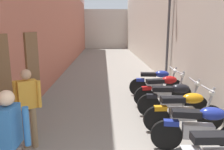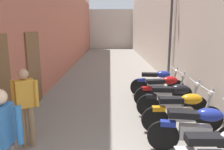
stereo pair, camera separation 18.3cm
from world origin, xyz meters
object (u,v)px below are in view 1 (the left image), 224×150
Objects in this scene: motorcycle_fourth at (185,110)px; motorcycle_seventh at (157,82)px; pedestrian_by_doorway at (10,139)px; motorcycle_third at (201,127)px; motorcycle_sixth at (164,89)px; street_lamp at (167,10)px; pedestrian_mid_alley at (28,103)px; motorcycle_fifth at (173,99)px.

motorcycle_seventh is at bearing 90.00° from motorcycle_fourth.
pedestrian_by_doorway is (-3.03, -2.01, 0.42)m from motorcycle_fourth.
motorcycle_third is at bearing -90.01° from motorcycle_fourth.
motorcycle_sixth is at bearing 90.00° from motorcycle_third.
street_lamp reaches higher than motorcycle_fourth.
motorcycle_fourth is 5.07m from street_lamp.
motorcycle_third is at bearing -90.00° from motorcycle_sixth.
motorcycle_sixth is at bearing -105.39° from street_lamp.
pedestrian_mid_alley is 0.30× the size of street_lamp.
pedestrian_mid_alley reaches higher than motorcycle_seventh.
motorcycle_fourth and motorcycle_fifth have the same top height.
pedestrian_mid_alley reaches higher than motorcycle_fourth.
motorcycle_fourth is (0.00, 0.88, 0.00)m from motorcycle_third.
motorcycle_seventh is 1.18× the size of pedestrian_mid_alley.
motorcycle_fifth is at bearing 90.00° from motorcycle_fourth.
pedestrian_mid_alley reaches higher than motorcycle_sixth.
motorcycle_sixth is 4.06m from pedestrian_mid_alley.
street_lamp reaches higher than motorcycle_fifth.
motorcycle_fifth is 4.36m from street_lamp.
pedestrian_by_doorway is (-3.03, -1.13, 0.42)m from motorcycle_third.
pedestrian_mid_alley is (-0.24, 1.43, 0.00)m from pedestrian_by_doorway.
street_lamp reaches higher than motorcycle_third.
motorcycle_third is 1.17× the size of pedestrian_mid_alley.
motorcycle_fourth is 0.36× the size of street_lamp.
motorcycle_sixth is 3.65m from street_lamp.
pedestrian_mid_alley is at bearing -128.88° from street_lamp.
motorcycle_fifth is (0.00, 1.74, 0.00)m from motorcycle_third.
motorcycle_third is at bearing -90.00° from motorcycle_seventh.
motorcycle_sixth is at bearing 90.01° from motorcycle_fifth.
motorcycle_seventh is at bearing 90.00° from motorcycle_fifth.
motorcycle_fourth is 2.71m from motorcycle_seventh.
motorcycle_fifth is at bearing -101.43° from street_lamp.
motorcycle_seventh is at bearing 90.00° from motorcycle_third.
pedestrian_by_doorway reaches higher than motorcycle_fifth.
motorcycle_fourth is at bearing -90.00° from motorcycle_seventh.
motorcycle_third is 3.60m from motorcycle_seventh.
pedestrian_mid_alley reaches higher than motorcycle_third.
motorcycle_seventh is 3.07m from street_lamp.
motorcycle_seventh is (-0.00, 2.71, 0.00)m from motorcycle_fourth.
motorcycle_third is 0.88m from motorcycle_fourth.
street_lamp is at bearing 78.57° from motorcycle_fifth.
motorcycle_sixth is at bearing 90.00° from motorcycle_fourth.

